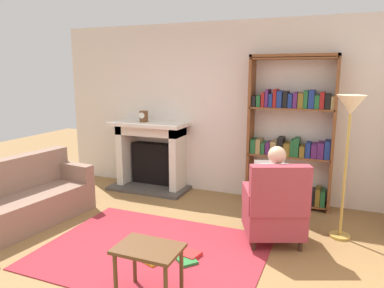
% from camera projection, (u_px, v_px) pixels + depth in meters
% --- Properties ---
extents(ground, '(14.00, 14.00, 0.00)m').
position_uv_depth(ground, '(138.00, 265.00, 3.70)').
color(ground, olive).
extents(back_wall, '(5.60, 0.10, 2.70)m').
position_uv_depth(back_wall, '(218.00, 110.00, 5.74)').
color(back_wall, silver).
rests_on(back_wall, ground).
extents(area_rug, '(2.40, 1.80, 0.01)m').
position_uv_depth(area_rug, '(152.00, 251.00, 3.97)').
color(area_rug, maroon).
rests_on(area_rug, ground).
extents(fireplace, '(1.31, 0.64, 1.14)m').
position_uv_depth(fireplace, '(152.00, 153.00, 6.07)').
color(fireplace, '#4C4742').
rests_on(fireplace, ground).
extents(mantel_clock, '(0.14, 0.14, 0.18)m').
position_uv_depth(mantel_clock, '(144.00, 116.00, 5.88)').
color(mantel_clock, brown).
rests_on(mantel_clock, fireplace).
extents(bookshelf, '(1.20, 0.32, 2.18)m').
position_uv_depth(bookshelf, '(291.00, 137.00, 5.17)').
color(bookshelf, brown).
rests_on(bookshelf, ground).
extents(armchair_reading, '(0.83, 0.82, 0.97)m').
position_uv_depth(armchair_reading, '(275.00, 208.00, 4.08)').
color(armchair_reading, '#331E14').
rests_on(armchair_reading, ground).
extents(seated_reader, '(0.50, 0.59, 1.14)m').
position_uv_depth(seated_reader, '(273.00, 189.00, 4.16)').
color(seated_reader, silver).
rests_on(seated_reader, ground).
extents(sofa_floral, '(0.91, 1.77, 0.85)m').
position_uv_depth(sofa_floral, '(24.00, 200.00, 4.66)').
color(sofa_floral, '#8B6B5A').
rests_on(sofa_floral, ground).
extents(side_table, '(0.56, 0.39, 0.48)m').
position_uv_depth(side_table, '(149.00, 255.00, 3.08)').
color(side_table, brown).
rests_on(side_table, ground).
extents(scattered_books, '(0.58, 0.49, 0.04)m').
position_uv_depth(scattered_books, '(180.00, 257.00, 3.80)').
color(scattered_books, red).
rests_on(scattered_books, area_rug).
extents(floor_lamp, '(0.32, 0.32, 1.69)m').
position_uv_depth(floor_lamp, '(350.00, 118.00, 4.04)').
color(floor_lamp, '#B7933F').
rests_on(floor_lamp, ground).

